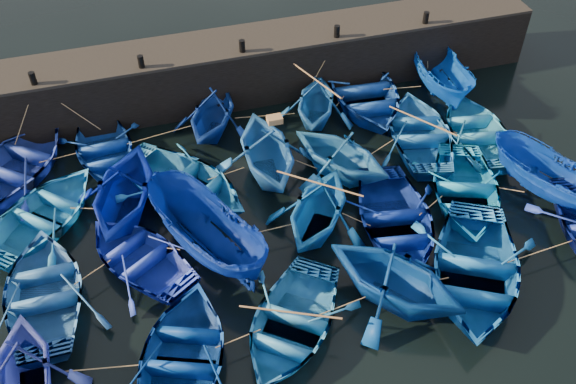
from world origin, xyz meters
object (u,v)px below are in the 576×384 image
object	(u,v)px
boat_13	(45,291)
wooden_crate	(275,119)
boat_0	(14,166)
boat_20	(22,371)
boat_8	(183,184)

from	to	relation	value
boat_13	wooden_crate	distance (m)	9.43
boat_0	boat_20	xyz separation A→B (m)	(0.44, -9.24, 0.42)
boat_20	boat_13	bearing A→B (deg)	78.43
boat_0	wooden_crate	world-z (taller)	wooden_crate
boat_0	boat_13	xyz separation A→B (m)	(0.97, -6.24, -0.06)
boat_8	boat_0	bearing A→B (deg)	115.67
boat_8	wooden_crate	size ratio (longest dim) A/B	10.38
boat_13	boat_20	distance (m)	3.08
boat_8	wooden_crate	bearing A→B (deg)	-34.93
boat_13	boat_8	bearing A→B (deg)	-144.29
boat_0	wooden_crate	bearing A→B (deg)	-155.61
boat_8	boat_13	bearing A→B (deg)	176.45
boat_13	boat_20	size ratio (longest dim) A/B	1.34
boat_8	boat_20	xyz separation A→B (m)	(-5.41, -6.51, 0.44)
boat_13	wooden_crate	size ratio (longest dim) A/B	9.65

